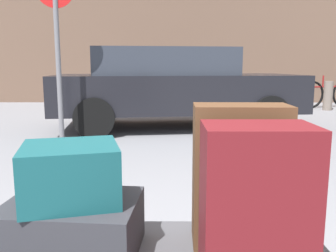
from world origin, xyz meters
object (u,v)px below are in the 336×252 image
no_parking_sign (57,39)px  duffel_bag_teal_topmost_pile (71,173)px  bicycle_leaning (328,94)px  bollard_kerb_mid (328,96)px  suitcase_brown_stacked_top (240,175)px  parked_car (173,86)px  suitcase_charcoal_front_left (73,227)px  suitcase_maroon_rear_right (256,206)px  bollard_kerb_near (269,96)px

no_parking_sign → duffel_bag_teal_topmost_pile: bearing=-72.4°
bicycle_leaning → bollard_kerb_mid: 0.68m
suitcase_brown_stacked_top → bollard_kerb_mid: suitcase_brown_stacked_top is taller
duffel_bag_teal_topmost_pile → bicycle_leaning: bicycle_leaning is taller
suitcase_brown_stacked_top → no_parking_sign: 4.07m
parked_car → no_parking_sign: 2.31m
suitcase_brown_stacked_top → parked_car: (-0.25, 5.02, 0.11)m
suitcase_charcoal_front_left → suitcase_maroon_rear_right: bearing=-10.9°
suitcase_charcoal_front_left → bicycle_leaning: bicycle_leaning is taller
bollard_kerb_near → no_parking_sign: 5.86m
suitcase_brown_stacked_top → no_parking_sign: (-1.85, 3.53, 0.83)m
suitcase_charcoal_front_left → bicycle_leaning: size_ratio=0.32×
suitcase_charcoal_front_left → parked_car: size_ratio=0.12×
duffel_bag_teal_topmost_pile → no_parking_sign: size_ratio=0.16×
suitcase_brown_stacked_top → bollard_kerb_near: 7.93m
bicycle_leaning → bollard_kerb_near: (-1.77, -0.63, -0.01)m
suitcase_maroon_rear_right → bollard_kerb_near: bearing=74.1°
suitcase_brown_stacked_top → duffel_bag_teal_topmost_pile: (-0.70, -0.10, 0.04)m
bollard_kerb_mid → parked_car: bearing=-146.7°
duffel_bag_teal_topmost_pile → bollard_kerb_mid: (4.40, 7.72, -0.32)m
suitcase_charcoal_front_left → bollard_kerb_mid: bearing=65.0°
suitcase_charcoal_front_left → bollard_kerb_near: bollard_kerb_near is taller
suitcase_maroon_rear_right → bicycle_leaning: bicycle_leaning is taller
suitcase_brown_stacked_top → bollard_kerb_mid: size_ratio=0.84×
duffel_bag_teal_topmost_pile → parked_car: bearing=70.2°
duffel_bag_teal_topmost_pile → bicycle_leaning: bearing=46.1°
suitcase_maroon_rear_right → bollard_kerb_mid: bearing=64.6°
bicycle_leaning → bollard_kerb_mid: (-0.27, -0.63, -0.01)m
duffel_bag_teal_topmost_pile → suitcase_brown_stacked_top: bearing=-6.3°
suitcase_charcoal_front_left → suitcase_brown_stacked_top: (0.70, 0.10, 0.19)m
bicycle_leaning → no_parking_sign: no_parking_sign is taller
suitcase_charcoal_front_left → no_parking_sign: no_parking_sign is taller
suitcase_maroon_rear_right → no_parking_sign: size_ratio=0.24×
parked_car → bicycle_leaning: (4.21, 3.21, -0.39)m
suitcase_charcoal_front_left → no_parking_sign: size_ratio=0.22×
bollard_kerb_near → suitcase_brown_stacked_top: bearing=-106.1°
bollard_kerb_near → suitcase_charcoal_front_left: bearing=-110.6°
bollard_kerb_mid → bollard_kerb_near: bearing=180.0°
parked_car → suitcase_charcoal_front_left: bearing=-95.1°
suitcase_charcoal_front_left → bollard_kerb_mid: size_ratio=0.73×
bicycle_leaning → no_parking_sign: (-5.82, -4.71, 1.10)m
duffel_bag_teal_topmost_pile → no_parking_sign: no_parking_sign is taller
suitcase_charcoal_front_left → bollard_kerb_near: 8.24m
suitcase_charcoal_front_left → parked_car: (0.46, 5.13, 0.30)m
suitcase_charcoal_front_left → suitcase_maroon_rear_right: suitcase_maroon_rear_right is taller
parked_car → bollard_kerb_near: parked_car is taller
duffel_bag_teal_topmost_pile → suitcase_maroon_rear_right: bearing=-30.2°
suitcase_maroon_rear_right → bollard_kerb_mid: 8.74m
parked_car → suitcase_maroon_rear_right: bearing=-87.3°
bollard_kerb_near → bollard_kerb_mid: bearing=0.0°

